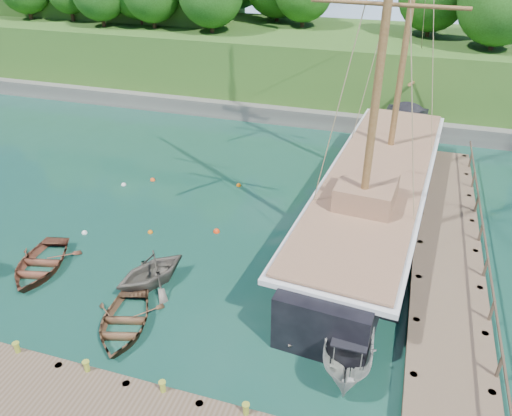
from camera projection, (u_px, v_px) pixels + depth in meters
The scene contains 19 objects.
ground at pixel (176, 299), 22.15m from camera, with size 160.00×160.00×0.00m, color #153E2D.
dock_east at pixel (447, 249), 24.73m from camera, with size 3.20×24.00×1.10m.
bollard_0 at pixel (22, 363), 18.98m from camera, with size 0.26×0.26×0.45m, color olive.
bollard_1 at pixel (90, 382), 18.20m from camera, with size 0.26×0.26×0.45m, color olive.
bollard_2 at pixel (165, 402), 17.43m from camera, with size 0.26×0.26×0.45m, color olive.
rowboat_0 at pixel (41, 269), 24.01m from camera, with size 3.06×4.28×0.89m, color brown.
rowboat_1 at pixel (152, 284), 23.02m from camera, with size 3.04×3.52×1.86m, color #5C564D.
rowboat_2 at pixel (124, 328), 20.59m from camera, with size 2.89×4.04×0.84m, color brown.
rowboat_3 at pixel (319, 324), 20.80m from camera, with size 3.17×4.44×0.92m, color #656155.
cabin_boat_white at pixel (348, 363), 18.99m from camera, with size 1.85×4.91×1.90m, color beige.
schooner at pixel (374, 199), 27.52m from camera, with size 7.08×28.99×21.50m.
mooring_buoy_0 at pixel (85, 233), 26.73m from camera, with size 0.30×0.30×0.30m, color silver.
mooring_buoy_1 at pixel (150, 233), 26.79m from camera, with size 0.28×0.28×0.28m, color orange.
mooring_buoy_2 at pixel (217, 232), 26.84m from camera, with size 0.36×0.36×0.36m, color red.
mooring_buoy_3 at pixel (290, 243), 25.95m from camera, with size 0.35×0.35×0.35m, color silver.
mooring_buoy_4 at pixel (153, 180), 32.09m from camera, with size 0.33×0.33×0.33m, color #DF4916.
mooring_buoy_5 at pixel (239, 186), 31.44m from camera, with size 0.31×0.31×0.31m, color orange.
mooring_buoy_6 at pixel (124, 185), 31.52m from camera, with size 0.31×0.31×0.31m, color silver.
headland at pixel (189, 25), 48.49m from camera, with size 51.00×19.31×12.90m.
Camera 1 is at (8.51, -15.22, 14.68)m, focal length 35.00 mm.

